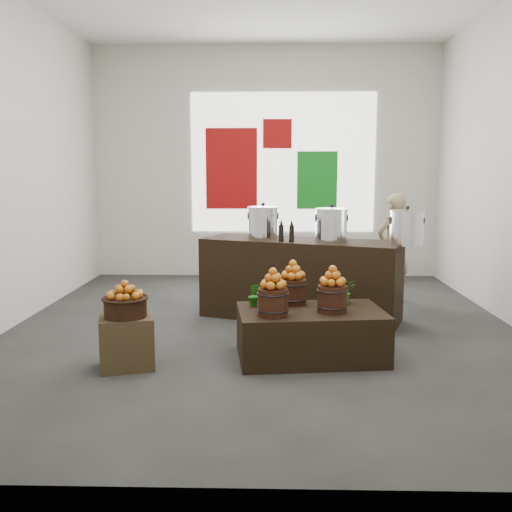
{
  "coord_description": "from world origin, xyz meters",
  "views": [
    {
      "loc": [
        0.09,
        -6.61,
        1.84
      ],
      "look_at": [
        -0.07,
        -0.4,
        0.92
      ],
      "focal_mm": 40.0,
      "sensor_mm": 36.0,
      "label": 1
    }
  ],
  "objects_px": {
    "counter": "(300,279)",
    "stock_pot_right": "(407,228)",
    "stock_pot_left": "(263,223)",
    "stock_pot_center": "(331,226)",
    "shopper": "(393,248)",
    "crate": "(127,342)",
    "wicker_basket": "(125,307)",
    "display_table": "(311,334)"
  },
  "relations": [
    {
      "from": "crate",
      "to": "stock_pot_center",
      "type": "xyz_separation_m",
      "value": [
        2.1,
        1.75,
        0.95
      ]
    },
    {
      "from": "display_table",
      "to": "stock_pot_left",
      "type": "height_order",
      "value": "stock_pot_left"
    },
    {
      "from": "wicker_basket",
      "to": "counter",
      "type": "xyz_separation_m",
      "value": [
        1.73,
        1.89,
        -0.08
      ]
    },
    {
      "from": "wicker_basket",
      "to": "display_table",
      "type": "distance_m",
      "value": 1.82
    },
    {
      "from": "crate",
      "to": "stock_pot_right",
      "type": "xyz_separation_m",
      "value": [
        2.93,
        1.43,
        0.95
      ]
    },
    {
      "from": "counter",
      "to": "shopper",
      "type": "relative_size",
      "value": 1.59
    },
    {
      "from": "display_table",
      "to": "stock_pot_left",
      "type": "bearing_deg",
      "value": 99.25
    },
    {
      "from": "wicker_basket",
      "to": "counter",
      "type": "relative_size",
      "value": 0.16
    },
    {
      "from": "counter",
      "to": "stock_pot_right",
      "type": "distance_m",
      "value": 1.46
    },
    {
      "from": "stock_pot_center",
      "to": "stock_pot_right",
      "type": "bearing_deg",
      "value": -20.86
    },
    {
      "from": "crate",
      "to": "stock_pot_right",
      "type": "distance_m",
      "value": 3.4
    },
    {
      "from": "crate",
      "to": "display_table",
      "type": "xyz_separation_m",
      "value": [
        1.76,
        0.33,
        -0.0
      ]
    },
    {
      "from": "stock_pot_center",
      "to": "stock_pot_left",
      "type": "bearing_deg",
      "value": 159.14
    },
    {
      "from": "stock_pot_right",
      "to": "display_table",
      "type": "bearing_deg",
      "value": -136.82
    },
    {
      "from": "stock_pot_left",
      "to": "stock_pot_right",
      "type": "xyz_separation_m",
      "value": [
        1.67,
        -0.64,
        0.0
      ]
    },
    {
      "from": "stock_pot_left",
      "to": "shopper",
      "type": "xyz_separation_m",
      "value": [
        1.84,
        0.83,
        -0.42
      ]
    },
    {
      "from": "stock_pot_center",
      "to": "counter",
      "type": "bearing_deg",
      "value": 159.14
    },
    {
      "from": "display_table",
      "to": "shopper",
      "type": "relative_size",
      "value": 0.92
    },
    {
      "from": "wicker_basket",
      "to": "shopper",
      "type": "xyz_separation_m",
      "value": [
        3.1,
        2.89,
        0.19
      ]
    },
    {
      "from": "wicker_basket",
      "to": "shopper",
      "type": "relative_size",
      "value": 0.26
    },
    {
      "from": "crate",
      "to": "wicker_basket",
      "type": "height_order",
      "value": "wicker_basket"
    },
    {
      "from": "counter",
      "to": "stock_pot_left",
      "type": "xyz_separation_m",
      "value": [
        -0.47,
        0.18,
        0.69
      ]
    },
    {
      "from": "display_table",
      "to": "counter",
      "type": "distance_m",
      "value": 1.58
    },
    {
      "from": "stock_pot_left",
      "to": "stock_pot_center",
      "type": "relative_size",
      "value": 1.0
    },
    {
      "from": "counter",
      "to": "stock_pot_right",
      "type": "height_order",
      "value": "stock_pot_right"
    },
    {
      "from": "crate",
      "to": "wicker_basket",
      "type": "xyz_separation_m",
      "value": [
        0.0,
        0.0,
        0.34
      ]
    },
    {
      "from": "stock_pot_left",
      "to": "shopper",
      "type": "bearing_deg",
      "value": 24.24
    },
    {
      "from": "wicker_basket",
      "to": "display_table",
      "type": "xyz_separation_m",
      "value": [
        1.76,
        0.33,
        -0.34
      ]
    },
    {
      "from": "display_table",
      "to": "stock_pot_right",
      "type": "distance_m",
      "value": 1.87
    },
    {
      "from": "crate",
      "to": "wicker_basket",
      "type": "bearing_deg",
      "value": 0.0
    },
    {
      "from": "crate",
      "to": "stock_pot_center",
      "type": "distance_m",
      "value": 2.89
    },
    {
      "from": "crate",
      "to": "stock_pot_right",
      "type": "height_order",
      "value": "stock_pot_right"
    },
    {
      "from": "stock_pot_left",
      "to": "shopper",
      "type": "height_order",
      "value": "shopper"
    },
    {
      "from": "crate",
      "to": "shopper",
      "type": "xyz_separation_m",
      "value": [
        3.1,
        2.89,
        0.53
      ]
    },
    {
      "from": "crate",
      "to": "stock_pot_center",
      "type": "relative_size",
      "value": 1.3
    },
    {
      "from": "display_table",
      "to": "stock_pot_center",
      "type": "height_order",
      "value": "stock_pot_center"
    },
    {
      "from": "stock_pot_center",
      "to": "stock_pot_right",
      "type": "distance_m",
      "value": 0.89
    },
    {
      "from": "wicker_basket",
      "to": "shopper",
      "type": "distance_m",
      "value": 4.24
    },
    {
      "from": "wicker_basket",
      "to": "stock_pot_right",
      "type": "distance_m",
      "value": 3.32
    },
    {
      "from": "counter",
      "to": "stock_pot_right",
      "type": "bearing_deg",
      "value": 0.0
    },
    {
      "from": "wicker_basket",
      "to": "counter",
      "type": "bearing_deg",
      "value": 47.48
    },
    {
      "from": "display_table",
      "to": "counter",
      "type": "relative_size",
      "value": 0.58
    }
  ]
}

